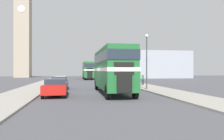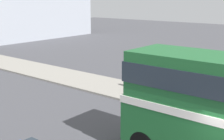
% 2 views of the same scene
% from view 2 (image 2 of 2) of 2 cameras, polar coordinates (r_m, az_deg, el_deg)
% --- Properties ---
extents(pedestrian_walking, '(0.31, 0.31, 1.55)m').
position_cam_2_polar(pedestrian_walking, '(20.17, 4.42, -1.05)').
color(pedestrian_walking, '#282833').
rests_on(pedestrian_walking, sidewalk_right).
extents(shop_building_block, '(18.82, 9.02, 7.31)m').
position_cam_2_polar(shop_building_block, '(48.69, -15.57, 10.08)').
color(shop_building_block, '#999EA8').
rests_on(shop_building_block, ground_plane).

